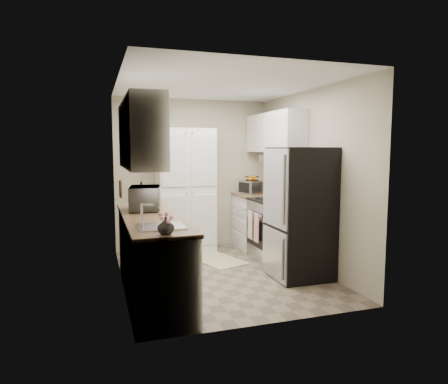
{
  "coord_description": "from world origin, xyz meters",
  "views": [
    {
      "loc": [
        -1.58,
        -4.98,
        1.68
      ],
      "look_at": [
        0.08,
        0.15,
        1.1
      ],
      "focal_mm": 32.0,
      "sensor_mm": 36.0,
      "label": 1
    }
  ],
  "objects_px": {
    "pantry_cabinet": "(186,191)",
    "microwave": "(145,198)",
    "refrigerator": "(300,213)",
    "wine_bottle": "(141,195)",
    "electric_range": "(276,229)",
    "toaster_oven": "(253,187)"
  },
  "relations": [
    {
      "from": "toaster_oven",
      "to": "pantry_cabinet",
      "type": "bearing_deg",
      "value": 162.71
    },
    {
      "from": "refrigerator",
      "to": "microwave",
      "type": "bearing_deg",
      "value": 167.87
    },
    {
      "from": "refrigerator",
      "to": "wine_bottle",
      "type": "xyz_separation_m",
      "value": [
        -1.94,
        0.8,
        0.22
      ]
    },
    {
      "from": "pantry_cabinet",
      "to": "microwave",
      "type": "distance_m",
      "value": 1.54
    },
    {
      "from": "pantry_cabinet",
      "to": "electric_range",
      "type": "bearing_deg",
      "value": -38.22
    },
    {
      "from": "pantry_cabinet",
      "to": "refrigerator",
      "type": "xyz_separation_m",
      "value": [
        1.14,
        -1.73,
        -0.15
      ]
    },
    {
      "from": "electric_range",
      "to": "microwave",
      "type": "distance_m",
      "value": 2.1
    },
    {
      "from": "refrigerator",
      "to": "toaster_oven",
      "type": "relative_size",
      "value": 4.22
    },
    {
      "from": "wine_bottle",
      "to": "refrigerator",
      "type": "bearing_deg",
      "value": -22.33
    },
    {
      "from": "microwave",
      "to": "toaster_oven",
      "type": "bearing_deg",
      "value": -48.84
    },
    {
      "from": "pantry_cabinet",
      "to": "toaster_oven",
      "type": "bearing_deg",
      "value": -5.45
    },
    {
      "from": "pantry_cabinet",
      "to": "microwave",
      "type": "relative_size",
      "value": 3.73
    },
    {
      "from": "pantry_cabinet",
      "to": "electric_range",
      "type": "relative_size",
      "value": 1.77
    },
    {
      "from": "refrigerator",
      "to": "toaster_oven",
      "type": "bearing_deg",
      "value": 90.35
    },
    {
      "from": "electric_range",
      "to": "toaster_oven",
      "type": "height_order",
      "value": "toaster_oven"
    },
    {
      "from": "toaster_oven",
      "to": "electric_range",
      "type": "bearing_deg",
      "value": -98.71
    },
    {
      "from": "electric_range",
      "to": "toaster_oven",
      "type": "distance_m",
      "value": 0.99
    },
    {
      "from": "electric_range",
      "to": "microwave",
      "type": "height_order",
      "value": "microwave"
    },
    {
      "from": "electric_range",
      "to": "wine_bottle",
      "type": "distance_m",
      "value": 2.07
    },
    {
      "from": "wine_bottle",
      "to": "toaster_oven",
      "type": "xyz_separation_m",
      "value": [
        1.93,
        0.82,
        -0.03
      ]
    },
    {
      "from": "electric_range",
      "to": "toaster_oven",
      "type": "relative_size",
      "value": 2.8
    },
    {
      "from": "microwave",
      "to": "wine_bottle",
      "type": "relative_size",
      "value": 1.82
    }
  ]
}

